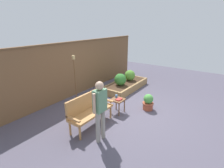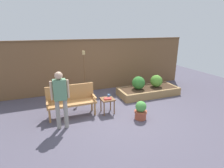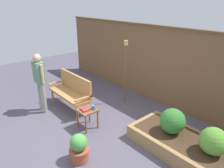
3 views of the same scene
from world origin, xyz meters
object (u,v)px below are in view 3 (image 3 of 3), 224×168
(side_table, at_px, (87,113))
(potted_boxwood, at_px, (79,148))
(cup_on_table, at_px, (93,107))
(tiki_torch, at_px, (125,62))
(book_on_table, at_px, (85,109))
(person_by_bench, at_px, (40,78))
(shrub_far_corner, at_px, (213,141))
(garden_bench, at_px, (72,89))
(shrub_near_bench, at_px, (172,121))

(side_table, height_order, potted_boxwood, potted_boxwood)
(cup_on_table, relative_size, tiki_torch, 0.07)
(cup_on_table, relative_size, book_on_table, 0.59)
(person_by_bench, bearing_deg, shrub_far_corner, 19.50)
(garden_bench, relative_size, shrub_far_corner, 2.99)
(shrub_far_corner, bearing_deg, tiki_torch, 167.62)
(shrub_near_bench, distance_m, person_by_bench, 3.35)
(garden_bench, height_order, side_table, garden_bench)
(book_on_table, height_order, shrub_near_bench, shrub_near_bench)
(tiki_torch, bearing_deg, person_by_bench, -118.35)
(person_by_bench, bearing_deg, cup_on_table, 19.76)
(cup_on_table, relative_size, potted_boxwood, 0.22)
(tiki_torch, distance_m, person_by_bench, 2.26)
(side_table, distance_m, tiki_torch, 1.78)
(side_table, relative_size, book_on_table, 2.28)
(potted_boxwood, relative_size, shrub_near_bench, 1.10)
(cup_on_table, distance_m, tiki_torch, 1.65)
(potted_boxwood, distance_m, shrub_far_corner, 2.35)
(shrub_near_bench, bearing_deg, book_on_table, -148.66)
(garden_bench, relative_size, potted_boxwood, 2.59)
(book_on_table, height_order, tiki_torch, tiki_torch)
(cup_on_table, bearing_deg, garden_bench, 172.52)
(side_table, distance_m, person_by_bench, 1.58)
(garden_bench, bearing_deg, cup_on_table, -7.48)
(side_table, height_order, book_on_table, book_on_table)
(garden_bench, relative_size, cup_on_table, 11.51)
(garden_bench, xyz_separation_m, potted_boxwood, (1.86, -0.99, -0.27))
(garden_bench, relative_size, book_on_table, 6.84)
(side_table, xyz_separation_m, shrub_far_corner, (2.42, 0.93, 0.14))
(book_on_table, distance_m, shrub_near_bench, 1.90)
(garden_bench, xyz_separation_m, cup_on_table, (1.16, -0.15, -0.02))
(cup_on_table, bearing_deg, person_by_bench, -160.24)
(side_table, bearing_deg, tiki_torch, 103.20)
(book_on_table, xyz_separation_m, potted_boxwood, (0.79, -0.67, -0.23))
(garden_bench, bearing_deg, tiki_torch, 60.78)
(shrub_far_corner, distance_m, person_by_bench, 4.10)
(shrub_near_bench, bearing_deg, shrub_far_corner, 0.00)
(book_on_table, xyz_separation_m, shrub_far_corner, (2.44, 0.99, 0.04))
(person_by_bench, bearing_deg, book_on_table, 14.91)
(side_table, relative_size, potted_boxwood, 0.86)
(cup_on_table, height_order, potted_boxwood, cup_on_table)
(shrub_far_corner, bearing_deg, garden_bench, -169.19)
(book_on_table, relative_size, shrub_near_bench, 0.42)
(potted_boxwood, height_order, shrub_near_bench, shrub_near_bench)
(book_on_table, bearing_deg, shrub_far_corner, 27.79)
(shrub_near_bench, xyz_separation_m, person_by_bench, (-3.03, -1.36, 0.38))
(cup_on_table, xyz_separation_m, potted_boxwood, (0.70, -0.84, -0.26))
(cup_on_table, height_order, shrub_near_bench, shrub_near_bench)
(cup_on_table, bearing_deg, tiki_torch, 107.21)
(book_on_table, bearing_deg, person_by_bench, -159.36)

